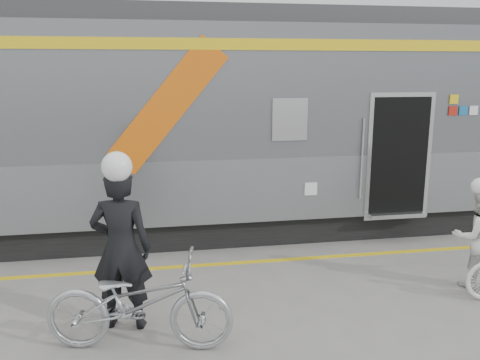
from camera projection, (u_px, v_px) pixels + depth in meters
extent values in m
plane|color=slate|center=(277.00, 328.00, 6.16)|extent=(90.00, 90.00, 0.00)
cube|color=black|center=(258.00, 211.00, 10.25)|extent=(24.00, 2.70, 0.50)
cube|color=#9EA0A5|center=(258.00, 173.00, 10.08)|extent=(24.00, 3.00, 1.10)
cube|color=slate|center=(259.00, 88.00, 9.72)|extent=(24.00, 3.00, 2.20)
cube|color=#38383A|center=(260.00, 20.00, 9.45)|extent=(24.00, 2.64, 0.30)
cube|color=gold|center=(279.00, 44.00, 8.10)|extent=(24.00, 0.02, 0.18)
cube|color=#D75B0C|center=(168.00, 106.00, 8.00)|extent=(1.96, 0.01, 2.19)
cube|color=black|center=(290.00, 119.00, 8.40)|extent=(0.55, 0.02, 0.65)
cube|color=black|center=(394.00, 155.00, 9.09)|extent=(1.05, 0.45, 2.10)
cube|color=silver|center=(399.00, 157.00, 8.89)|extent=(1.20, 0.02, 2.25)
cylinder|color=silver|center=(362.00, 159.00, 8.75)|extent=(0.04, 0.04, 1.40)
cube|color=silver|center=(396.00, 214.00, 9.08)|extent=(1.05, 0.25, 0.06)
cube|color=gold|center=(454.00, 99.00, 8.83)|extent=(0.16, 0.01, 0.16)
cube|color=#A51E12|center=(453.00, 111.00, 8.88)|extent=(0.16, 0.01, 0.16)
cube|color=#18619C|center=(463.00, 111.00, 8.91)|extent=(0.16, 0.01, 0.16)
cube|color=silver|center=(474.00, 110.00, 8.94)|extent=(0.16, 0.01, 0.16)
cube|color=silver|center=(311.00, 189.00, 8.72)|extent=(0.22, 0.01, 0.22)
cube|color=gold|center=(245.00, 262.00, 8.22)|extent=(24.00, 0.12, 0.01)
imported|color=black|center=(121.00, 249.00, 6.01)|extent=(0.80, 0.61, 1.99)
imported|color=#9FA2A7|center=(139.00, 303.00, 5.61)|extent=(2.19, 1.12, 1.10)
imported|color=silver|center=(477.00, 237.00, 7.21)|extent=(0.79, 0.66, 1.46)
sphere|color=white|center=(116.00, 151.00, 5.75)|extent=(0.34, 0.34, 0.34)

